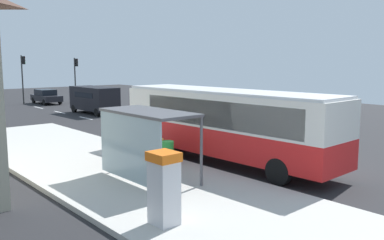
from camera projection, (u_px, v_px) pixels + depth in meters
The scene contains 20 objects.
ground_plane at pixel (116, 126), 28.59m from camera, with size 56.00×92.00×0.04m, color #262628.
sidewalk_platform at pixel (131, 178), 15.45m from camera, with size 6.20×30.00×0.18m, color beige.
lane_stripe_seg_1 at pixel (302, 166), 17.53m from camera, with size 0.16×2.20×0.01m, color silver.
lane_stripe_seg_2 at pixel (219, 148), 21.27m from camera, with size 0.16×2.20×0.01m, color silver.
lane_stripe_seg_3 at pixel (162, 135), 25.01m from camera, with size 0.16×2.20×0.01m, color silver.
lane_stripe_seg_4 at pixel (119, 125), 28.75m from camera, with size 0.16×2.20×0.01m, color silver.
lane_stripe_seg_5 at pixel (86, 118), 32.49m from camera, with size 0.16×2.20×0.01m, color silver.
lane_stripe_seg_6 at pixel (60, 112), 36.23m from camera, with size 0.16×2.20×0.01m, color silver.
lane_stripe_seg_7 at pixel (39, 108), 39.97m from camera, with size 0.16×2.20×0.01m, color silver.
bus at pixel (224, 121), 18.05m from camera, with size 2.84×11.08×3.21m.
white_van at pixel (94, 98), 35.24m from camera, with size 2.14×5.25×2.30m.
sedan_near at pixel (46, 96), 43.57m from camera, with size 1.85×4.41×1.52m.
ticket_machine at pixel (164, 188), 10.70m from camera, with size 0.66×0.76×1.94m.
recycling_bin_green at pixel (168, 152), 17.24m from camera, with size 0.52×0.52×0.95m, color green.
recycling_bin_orange at pixel (158, 150), 17.77m from camera, with size 0.52×0.52×0.95m, color orange.
recycling_bin_blue at pixel (148, 147), 18.29m from camera, with size 0.52×0.52×0.95m, color blue.
recycling_bin_yellow at pixel (140, 145), 18.81m from camera, with size 0.52×0.52×0.95m, color yellow.
traffic_light_near_side at pixel (76, 73), 44.90m from camera, with size 0.49×0.28×4.86m.
traffic_light_median at pixel (23, 72), 42.76m from camera, with size 0.49×0.28×5.09m.
bus_shelter at pixel (141, 128), 14.59m from camera, with size 1.80×4.00×2.50m.
Camera 1 is at (-14.49, -10.82, 4.42)m, focal length 38.41 mm.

